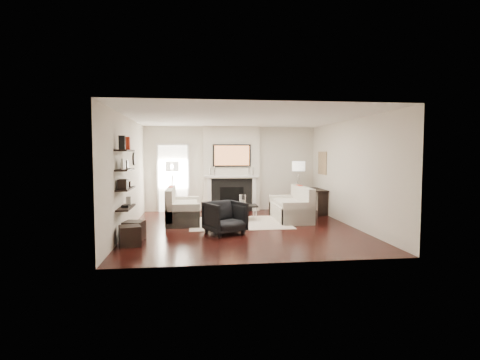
{
  "coord_description": "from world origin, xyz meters",
  "views": [
    {
      "loc": [
        -1.19,
        -9.05,
        1.83
      ],
      "look_at": [
        0.0,
        0.6,
        1.15
      ],
      "focal_mm": 28.0,
      "sensor_mm": 36.0,
      "label": 1
    }
  ],
  "objects": [
    {
      "name": "console_leg_s",
      "position": [
        2.57,
        2.59,
        0.35
      ],
      "size": [
        0.3,
        0.04,
        0.71
      ],
      "primitive_type": "cube",
      "color": "black",
      "rests_on": "floor"
    },
    {
      "name": "shelf_upper",
      "position": [
        -2.62,
        -1.0,
        1.5
      ],
      "size": [
        0.25,
        1.0,
        0.04
      ],
      "primitive_type": "cube",
      "color": "black",
      "rests_on": "wall_left"
    },
    {
      "name": "decor_magfile_a",
      "position": [
        -2.62,
        -1.28,
        2.06
      ],
      "size": [
        0.12,
        0.1,
        0.28
      ],
      "primitive_type": "cube",
      "color": "black",
      "rests_on": "shelf_top"
    },
    {
      "name": "candlestick_r_short",
      "position": [
        0.68,
        2.7,
        1.27
      ],
      "size": [
        0.04,
        0.04,
        0.24
      ],
      "primitive_type": "cylinder",
      "color": "silver",
      "rests_on": "mantel_shelf"
    },
    {
      "name": "fireplace_surround",
      "position": [
        0.0,
        2.74,
        0.52
      ],
      "size": [
        1.3,
        0.02,
        1.04
      ],
      "primitive_type": "cube",
      "color": "black",
      "rests_on": "floor"
    },
    {
      "name": "chimney_breast",
      "position": [
        0.0,
        2.88,
        1.35
      ],
      "size": [
        1.8,
        0.25,
        2.7
      ],
      "primitive_type": "cube",
      "color": "silver",
      "rests_on": "floor"
    },
    {
      "name": "decor_frame_a",
      "position": [
        -2.62,
        -1.17,
        1.63
      ],
      "size": [
        0.04,
        0.3,
        0.22
      ],
      "primitive_type": "cube",
      "color": "white",
      "rests_on": "shelf_upper"
    },
    {
      "name": "armchair",
      "position": [
        -0.49,
        -0.57,
        0.41
      ],
      "size": [
        1.04,
        1.01,
        0.82
      ],
      "primitive_type": "imported",
      "rotation": [
        0.0,
        0.0,
        0.46
      ],
      "color": "black",
      "rests_on": "floor"
    },
    {
      "name": "tv_body",
      "position": [
        0.0,
        2.71,
        1.78
      ],
      "size": [
        1.2,
        0.06,
        0.7
      ],
      "primitive_type": "cube",
      "color": "black",
      "rests_on": "chimney_breast"
    },
    {
      "name": "loveseat_right_back",
      "position": [
        1.8,
        1.0,
        0.53
      ],
      "size": [
        0.18,
        1.8,
        0.8
      ],
      "primitive_type": "cube",
      "color": "beige",
      "rests_on": "floor"
    },
    {
      "name": "shelf_top",
      "position": [
        -2.62,
        -1.0,
        1.9
      ],
      "size": [
        0.25,
        1.0,
        0.04
      ],
      "primitive_type": "cube",
      "color": "black",
      "rests_on": "wall_left"
    },
    {
      "name": "console_top",
      "position": [
        2.57,
        2.04,
        0.73
      ],
      "size": [
        0.35,
        1.2,
        0.04
      ],
      "primitive_type": "cube",
      "color": "black",
      "rests_on": "floor"
    },
    {
      "name": "loveseat_right_base",
      "position": [
        1.46,
        1.0,
        0.21
      ],
      "size": [
        0.85,
        1.8,
        0.42
      ],
      "primitive_type": "cube",
      "color": "beige",
      "rests_on": "floor"
    },
    {
      "name": "pillow_right_orange",
      "position": [
        1.8,
        1.3,
        0.73
      ],
      "size": [
        0.1,
        0.42,
        0.42
      ],
      "primitive_type": "cube",
      "color": "#B72D16",
      "rests_on": "loveseat_right_cushion"
    },
    {
      "name": "firebox",
      "position": [
        0.0,
        2.73,
        0.45
      ],
      "size": [
        0.75,
        0.02,
        0.65
      ],
      "primitive_type": "cube",
      "color": "black",
      "rests_on": "floor"
    },
    {
      "name": "decor_books",
      "position": [
        -2.62,
        -1.05,
        0.74
      ],
      "size": [
        0.14,
        0.2,
        0.05
      ],
      "primitive_type": "cube",
      "color": "black",
      "rests_on": "shelf_bottom"
    },
    {
      "name": "loveseat_right_arm_s",
      "position": [
        1.46,
        1.81,
        0.3
      ],
      "size": [
        0.85,
        0.18,
        0.6
      ],
      "primitive_type": "cube",
      "color": "beige",
      "rests_on": "floor"
    },
    {
      "name": "lamp_left_leg_b",
      "position": [
        -1.91,
        2.65,
        0.6
      ],
      "size": [
        0.14,
        0.22,
        1.23
      ],
      "primitive_type": "cylinder",
      "rotation": [
        0.18,
        0.0,
        0.52
      ],
      "color": "silver",
      "rests_on": "floor"
    },
    {
      "name": "ottoman_far",
      "position": [
        -2.47,
        -1.49,
        0.2
      ],
      "size": [
        0.49,
        0.49,
        0.4
      ],
      "primitive_type": "cube",
      "rotation": [
        0.0,
        0.0,
        0.27
      ],
      "color": "black",
      "rests_on": "floor"
    },
    {
      "name": "hurricane_glass",
      "position": [
        0.13,
        1.11,
        0.56
      ],
      "size": [
        0.18,
        0.18,
        0.31
      ],
      "primitive_type": "cylinder",
      "color": "white",
      "rests_on": "coffee_table"
    },
    {
      "name": "tv_screen",
      "position": [
        0.0,
        2.68,
        1.78
      ],
      "size": [
        1.1,
        0.0,
        0.62
      ],
      "primitive_type": "cube",
      "color": "#BF723F",
      "rests_on": "tv_body"
    },
    {
      "name": "loveseat_left_back",
      "position": [
        -1.82,
        1.0,
        0.53
      ],
      "size": [
        0.18,
        1.8,
        0.8
      ],
      "primitive_type": "cube",
      "color": "beige",
      "rests_on": "floor"
    },
    {
      "name": "loveseat_right_cushion",
      "position": [
        1.41,
        1.0,
        0.47
      ],
      "size": [
        0.63,
        1.44,
        0.1
      ],
      "primitive_type": "cube",
      "color": "beige",
      "rests_on": "loveseat_right_base"
    },
    {
      "name": "door_trim_r",
      "position": [
        -1.37,
        2.96,
        1.05
      ],
      "size": [
        0.06,
        0.06,
        2.16
      ],
      "primitive_type": "cube",
      "color": "white",
      "rests_on": "floor"
    },
    {
      "name": "loveseat_left_base",
      "position": [
        -1.48,
        1.0,
        0.21
      ],
      "size": [
        0.85,
        1.8,
        0.42
      ],
      "primitive_type": "cube",
      "color": "beige",
      "rests_on": "floor"
    },
    {
      "name": "clock_face",
      "position": [
        -2.71,
        0.9,
        1.7
      ],
      "size": [
        0.01,
        0.29,
        0.29
      ],
      "primitive_type": "cylinder",
      "rotation": [
        0.0,
        1.57,
        0.0
      ],
      "color": "white",
      "rests_on": "clock_rim"
    },
    {
      "name": "loveseat_left_arm_s",
      "position": [
        -1.48,
        1.81,
        0.3
      ],
      "size": [
        0.85,
        0.18,
        0.6
      ],
      "primitive_type": "cube",
      "color": "beige",
      "rests_on": "floor"
    },
    {
      "name": "lamp_right_leg_c",
      "position": [
        1.99,
        2.2,
        0.6
      ],
      "size": [
        0.14,
        0.22,
        1.23
      ],
      "primitive_type": "cylinder",
      "rotation": [
        0.18,
        0.0,
        2.62
      ],
      "color": "silver",
      "rests_on": "floor"
    },
    {
      "name": "coffee_leg_ne",
      "position": [
        0.48,
        0.89,
        0.19
      ],
      "size": [
        0.02,
        0.02,
        0.38
      ],
      "primitive_type": "cylinder",
      "color": "silver",
      "rests_on": "floor"
    },
    {
      "name": "pillow_right_charcoal",
      "position": [
        1.8,
        0.7,
        0.72
      ],
      "size": [
        0.1,
        0.4,
        0.4
      ],
      "primitive_type": "cube",
      "color": "black",
      "rests_on": "loveseat_right_cushion"
    },
    {
      "name": "shelf_bottom",
      "position": [
        -2.62,
        -1.0,
        0.7
      ],
      "size": [
        0.25,
        1.0,
        0.03
      ],
      "primitive_type": "cube",
      "color": "black",
      "rests_on": "wall_left"
    },
    {
      "name": "copper_bowl",
      "position": [
        -0.27,
        1.11,
        0.45
      ],
      "size": [
        0.29,
        0.29,
        0.05
      ],
      "primitive_type": "cylinder",
      "color": "#A03C1A",
      "rests_on": "coffee_table"
    },
    {
      "name": "lamp_left_shade",
      "position": [
        -1.85,
        2.55,
        1.45
      ],
      "size": [
        0.4,
        0.4,
        0.3
      ],
      "primitive_type": "cylinder",
      "color": "white",
      "rests_on": "lamp_left_post"
    },
    {
      "name": "shelf_lower",
      "position": [
        -2.62,
        -1.0,
        1.1
      ],
      "size": [
        0.25,
        1.0,
        0.04
      ],
      "primitive_type": "cube",
      "color": "black",
      "rests_on": "wall_left"
    },
    {
      "name": "candlestick_r_tall",
      "position": [
        0.55,
        2.7,
        1.3
      ],
      "size": [
        0.04,
        0.04,
        0.3
      ],
      "primitive_type": "cylinder",
      "color": "silver",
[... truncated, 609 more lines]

